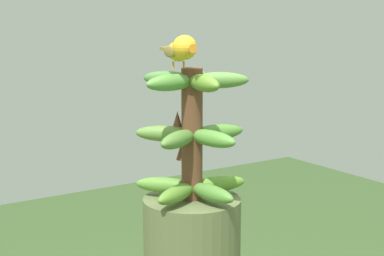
# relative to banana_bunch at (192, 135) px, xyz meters

# --- Properties ---
(banana_bunch) EXTENTS (0.28, 0.28, 0.32)m
(banana_bunch) POSITION_rel_banana_bunch_xyz_m (0.00, 0.00, 0.00)
(banana_bunch) COLOR brown
(banana_bunch) RESTS_ON banana_tree
(perched_bird) EXTENTS (0.07, 0.19, 0.08)m
(perched_bird) POSITION_rel_banana_bunch_xyz_m (-0.04, -0.01, 0.20)
(perched_bird) COLOR #C68933
(perched_bird) RESTS_ON banana_bunch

